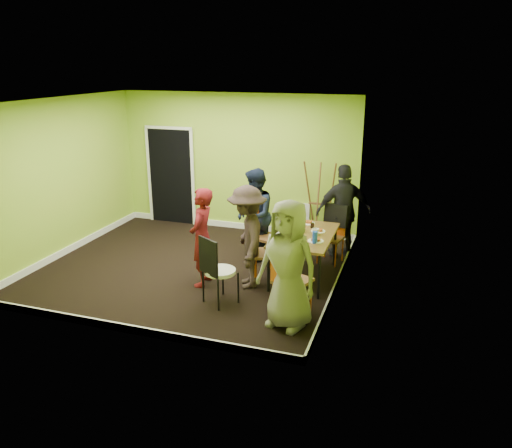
{
  "coord_description": "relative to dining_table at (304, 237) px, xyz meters",
  "views": [
    {
      "loc": [
        3.52,
        -7.18,
        3.4
      ],
      "look_at": [
        1.15,
        0.0,
        0.91
      ],
      "focal_mm": 35.0,
      "sensor_mm": 36.0,
      "label": 1
    }
  ],
  "objects": [
    {
      "name": "blue_bottle",
      "position": [
        0.24,
        -0.36,
        0.15
      ],
      "size": [
        0.08,
        0.08,
        0.19
      ],
      "primitive_type": "cylinder",
      "color": "blue",
      "rests_on": "dining_table"
    },
    {
      "name": "plate_near_left",
      "position": [
        -0.27,
        0.42,
        0.06
      ],
      "size": [
        0.21,
        0.21,
        0.01
      ],
      "primitive_type": "cylinder",
      "color": "white",
      "rests_on": "dining_table"
    },
    {
      "name": "person_back_end",
      "position": [
        0.45,
        1.12,
        0.15
      ],
      "size": [
        1.08,
        0.79,
        1.69
      ],
      "primitive_type": "imported",
      "rotation": [
        0.0,
        0.0,
        3.57
      ],
      "color": "black",
      "rests_on": "ground"
    },
    {
      "name": "plate_far_back",
      "position": [
        -0.07,
        0.56,
        0.06
      ],
      "size": [
        0.24,
        0.24,
        0.01
      ],
      "primitive_type": "cylinder",
      "color": "white",
      "rests_on": "dining_table"
    },
    {
      "name": "chair_front_end",
      "position": [
        0.1,
        -1.34,
        -0.09
      ],
      "size": [
        0.57,
        0.57,
        1.08
      ],
      "rotation": [
        0.0,
        0.0,
        -0.34
      ],
      "color": "orange",
      "rests_on": "ground"
    },
    {
      "name": "person_left_near",
      "position": [
        -0.77,
        -0.58,
        0.11
      ],
      "size": [
        0.97,
        1.2,
        1.62
      ],
      "primitive_type": "imported",
      "rotation": [
        0.0,
        0.0,
        -1.16
      ],
      "color": "#2C211D",
      "rests_on": "ground"
    },
    {
      "name": "plate_wall_front",
      "position": [
        0.24,
        -0.27,
        0.06
      ],
      "size": [
        0.24,
        0.24,
        0.01
      ],
      "primitive_type": "cylinder",
      "color": "white",
      "rests_on": "dining_table"
    },
    {
      "name": "person_standing",
      "position": [
        -1.45,
        -0.74,
        0.09
      ],
      "size": [
        0.42,
        0.6,
        1.57
      ],
      "primitive_type": "imported",
      "rotation": [
        0.0,
        0.0,
        -1.49
      ],
      "color": "#5D1014",
      "rests_on": "ground"
    },
    {
      "name": "plate_far_front",
      "position": [
        -0.04,
        -0.62,
        0.06
      ],
      "size": [
        0.23,
        0.23,
        0.01
      ],
      "primitive_type": "cylinder",
      "color": "white",
      "rests_on": "dining_table"
    },
    {
      "name": "easel",
      "position": [
        -0.13,
        1.82,
        0.09
      ],
      "size": [
        0.64,
        0.6,
        1.59
      ],
      "color": "brown",
      "rests_on": "ground"
    },
    {
      "name": "chair_left_far",
      "position": [
        -0.81,
        0.43,
        -0.12
      ],
      "size": [
        0.54,
        0.54,
        1.02
      ],
      "rotation": [
        0.0,
        0.0,
        -1.91
      ],
      "color": "orange",
      "rests_on": "ground"
    },
    {
      "name": "chair_back_end",
      "position": [
        0.33,
        0.95,
        0.02
      ],
      "size": [
        0.5,
        0.56,
        1.01
      ],
      "rotation": [
        0.0,
        0.0,
        2.93
      ],
      "color": "orange",
      "rests_on": "ground"
    },
    {
      "name": "ground",
      "position": [
        -1.9,
        -0.2,
        -0.7
      ],
      "size": [
        5.0,
        5.0,
        0.0
      ],
      "primitive_type": "plane",
      "color": "black",
      "rests_on": "ground"
    },
    {
      "name": "chair_left_near",
      "position": [
        -0.58,
        -0.43,
        -0.08
      ],
      "size": [
        0.55,
        0.55,
        1.09
      ],
      "rotation": [
        0.0,
        0.0,
        -1.31
      ],
      "color": "orange",
      "rests_on": "ground"
    },
    {
      "name": "glass_front",
      "position": [
        0.06,
        -0.47,
        0.1
      ],
      "size": [
        0.06,
        0.06,
        0.09
      ],
      "primitive_type": "cylinder",
      "color": "black",
      "rests_on": "dining_table"
    },
    {
      "name": "orange_bottle",
      "position": [
        -0.1,
        0.18,
        0.09
      ],
      "size": [
        0.04,
        0.04,
        0.07
      ],
      "primitive_type": "cylinder",
      "color": "orange",
      "rests_on": "dining_table"
    },
    {
      "name": "person_left_far",
      "position": [
        -1.01,
        0.52,
        0.12
      ],
      "size": [
        0.8,
        0.92,
        1.64
      ],
      "primitive_type": "imported",
      "rotation": [
        0.0,
        0.0,
        -1.32
      ],
      "color": "black",
      "rests_on": "ground"
    },
    {
      "name": "glass_back",
      "position": [
        0.05,
        0.35,
        0.1
      ],
      "size": [
        0.06,
        0.06,
        0.09
      ],
      "primitive_type": "cylinder",
      "color": "black",
      "rests_on": "dining_table"
    },
    {
      "name": "plate_wall_back",
      "position": [
        0.18,
        0.19,
        0.06
      ],
      "size": [
        0.23,
        0.23,
        0.01
      ],
      "primitive_type": "cylinder",
      "color": "white",
      "rests_on": "dining_table"
    },
    {
      "name": "chair_bentwood",
      "position": [
        -0.99,
        -1.31,
        -0.12
      ],
      "size": [
        0.55,
        0.56,
        1.04
      ],
      "rotation": [
        0.0,
        0.0,
        -0.53
      ],
      "color": "black",
      "rests_on": "ground"
    },
    {
      "name": "glass_mid",
      "position": [
        -0.12,
        0.17,
        0.1
      ],
      "size": [
        0.06,
        0.06,
        0.09
      ],
      "primitive_type": "cylinder",
      "color": "black",
      "rests_on": "dining_table"
    },
    {
      "name": "person_front_end",
      "position": [
        0.14,
        -1.59,
        0.18
      ],
      "size": [
        0.97,
        0.77,
        1.75
      ],
      "primitive_type": "imported",
      "rotation": [
        0.0,
        0.0,
        -0.28
      ],
      "color": "gray",
      "rests_on": "ground"
    },
    {
      "name": "cup_b",
      "position": [
        0.17,
        0.03,
        0.11
      ],
      "size": [
        0.11,
        0.11,
        0.1
      ],
      "primitive_type": "imported",
      "color": "white",
      "rests_on": "dining_table"
    },
    {
      "name": "thermos",
      "position": [
        -0.06,
        0.09,
        0.17
      ],
      "size": [
        0.07,
        0.07,
        0.23
      ],
      "primitive_type": "cylinder",
      "color": "white",
      "rests_on": "dining_table"
    },
    {
      "name": "dining_table",
      "position": [
        0.0,
        0.0,
        0.0
      ],
      "size": [
        0.9,
        1.5,
        0.75
      ],
      "color": "black",
      "rests_on": "ground"
    },
    {
      "name": "plate_near_right",
      "position": [
        -0.33,
        -0.42,
        0.06
      ],
      "size": [
        0.27,
        0.27,
        0.01
      ],
      "primitive_type": "cylinder",
      "color": "white",
      "rests_on": "dining_table"
    },
    {
      "name": "room_walls",
      "position": [
        -1.93,
        -0.16,
        0.29
      ],
      "size": [
        5.04,
        4.54,
        2.82
      ],
      "color": "#92C131",
      "rests_on": "ground"
    },
    {
      "name": "cup_a",
      "position": [
        -0.13,
        -0.17,
        0.11
      ],
      "size": [
        0.13,
        0.13,
        0.1
      ],
      "primitive_type": "imported",
      "color": "white",
      "rests_on": "dining_table"
    }
  ]
}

